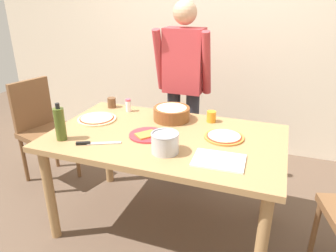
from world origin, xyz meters
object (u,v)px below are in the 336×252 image
cup_small_brown (112,103)px  salt_shaker (128,105)px  pizza_raw_on_board (97,119)px  cutting_board_white (219,160)px  popcorn_bowl (172,112)px  chef_knife (93,143)px  olive_oil_bottle (60,124)px  pizza_cooked_on_tray (224,137)px  person_cook (184,82)px  plate_with_slice (148,135)px  dining_table (166,147)px  cup_orange (211,117)px  chair_wooden_left (41,125)px  steel_pot (165,142)px

cup_small_brown → salt_shaker: salt_shaker is taller
pizza_raw_on_board → cutting_board_white: bearing=-17.8°
popcorn_bowl → cup_small_brown: popcorn_bowl is taller
chef_knife → olive_oil_bottle: bearing=-178.1°
pizza_raw_on_board → cup_small_brown: cup_small_brown is taller
pizza_cooked_on_tray → olive_oil_bottle: (-1.02, -0.39, 0.10)m
salt_shaker → cutting_board_white: 1.05m
person_cook → pizza_cooked_on_tray: 0.85m
pizza_cooked_on_tray → cup_small_brown: cup_small_brown is taller
pizza_cooked_on_tray → pizza_raw_on_board: bearing=-179.8°
plate_with_slice → popcorn_bowl: (0.05, 0.34, 0.05)m
dining_table → cup_orange: bearing=55.7°
plate_with_slice → popcorn_bowl: size_ratio=0.93×
chair_wooden_left → plate_with_slice: 1.27m
chef_knife → cutting_board_white: bearing=3.8°
chair_wooden_left → steel_pot: 1.52m
dining_table → popcorn_bowl: size_ratio=5.71×
pizza_raw_on_board → olive_oil_bottle: olive_oil_bottle is taller
dining_table → pizza_raw_on_board: (-0.60, 0.09, 0.10)m
plate_with_slice → salt_shaker: salt_shaker is taller
cup_orange → chef_knife: bearing=-134.7°
dining_table → pizza_cooked_on_tray: (0.39, 0.09, 0.10)m
chair_wooden_left → pizza_cooked_on_tray: (1.71, -0.17, 0.23)m
chair_wooden_left → pizza_raw_on_board: chair_wooden_left is taller
pizza_raw_on_board → popcorn_bowl: size_ratio=1.06×
olive_oil_bottle → cutting_board_white: (1.05, 0.06, -0.11)m
dining_table → pizza_cooked_on_tray: pizza_cooked_on_tray is taller
pizza_raw_on_board → olive_oil_bottle: bearing=-94.3°
cup_small_brown → pizza_cooked_on_tray: bearing=-15.9°
plate_with_slice → popcorn_bowl: popcorn_bowl is taller
salt_shaker → chef_knife: size_ratio=0.39×
dining_table → cup_orange: 0.45m
chef_knife → plate_with_slice: bearing=40.0°
salt_shaker → cutting_board_white: (0.88, -0.58, -0.05)m
popcorn_bowl → chef_knife: (-0.34, -0.58, -0.05)m
plate_with_slice → olive_oil_bottle: (-0.52, -0.25, 0.11)m
olive_oil_bottle → cup_small_brown: bearing=90.2°
dining_table → person_cook: 0.81m
pizza_raw_on_board → plate_with_slice: size_ratio=1.15×
plate_with_slice → cup_orange: cup_orange is taller
popcorn_bowl → salt_shaker: size_ratio=2.64×
olive_oil_bottle → pizza_cooked_on_tray: bearing=21.1°
olive_oil_bottle → cup_orange: (0.87, 0.65, -0.07)m
popcorn_bowl → steel_pot: 0.54m
cutting_board_white → plate_with_slice: bearing=160.9°
pizza_cooked_on_tray → person_cook: bearing=127.0°
plate_with_slice → person_cook: bearing=89.9°
pizza_cooked_on_tray → salt_shaker: size_ratio=2.53×
chair_wooden_left → cutting_board_white: chair_wooden_left is taller
pizza_cooked_on_tray → plate_with_slice: plate_with_slice is taller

